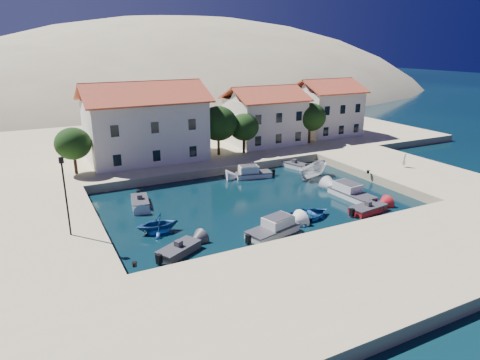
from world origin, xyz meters
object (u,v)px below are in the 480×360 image
at_px(boat_east, 313,177).
at_px(pedestrian, 404,160).
at_px(cabin_cruiser_south, 272,229).
at_px(rowboat_south, 307,218).
at_px(building_mid, 265,114).
at_px(building_left, 145,120).
at_px(building_right, 326,107).
at_px(cabin_cruiser_east, 352,193).
at_px(lamppost, 65,189).

xyz_separation_m(boat_east, pedestrian, (10.26, -4.09, 1.85)).
xyz_separation_m(cabin_cruiser_south, rowboat_south, (4.60, 1.53, -0.48)).
bearing_deg(building_mid, rowboat_south, -111.61).
height_order(building_left, cabin_cruiser_south, building_left).
bearing_deg(building_right, pedestrian, -100.48).
height_order(building_mid, building_right, building_right).
height_order(building_right, cabin_cruiser_south, building_right).
bearing_deg(cabin_cruiser_south, building_mid, 46.34).
xyz_separation_m(rowboat_south, pedestrian, (18.10, 5.77, 1.85)).
bearing_deg(boat_east, building_mid, -26.48).
bearing_deg(cabin_cruiser_south, pedestrian, 2.90).
height_order(building_left, cabin_cruiser_east, building_left).
bearing_deg(building_right, cabin_cruiser_south, -134.10).
bearing_deg(cabin_cruiser_east, pedestrian, -76.03).
bearing_deg(lamppost, building_left, 60.10).
distance_m(lamppost, cabin_cruiser_east, 27.38).
relative_size(building_mid, cabin_cruiser_south, 2.08).
distance_m(rowboat_south, cabin_cruiser_east, 7.70).
bearing_deg(pedestrian, cabin_cruiser_east, 2.38).
relative_size(building_left, building_right, 1.56).
distance_m(cabin_cruiser_south, cabin_cruiser_east, 12.54).
relative_size(lamppost, cabin_cruiser_east, 1.17).
xyz_separation_m(building_right, lamppost, (-41.50, -22.00, -0.72)).
relative_size(rowboat_south, pedestrian, 2.73).
distance_m(building_right, cabin_cruiser_east, 27.90).
distance_m(boat_east, pedestrian, 11.20).
distance_m(rowboat_south, pedestrian, 19.09).
bearing_deg(building_left, boat_east, -40.80).
bearing_deg(cabin_cruiser_east, building_left, 32.65).
distance_m(building_right, rowboat_south, 34.14).
height_order(building_left, building_mid, building_left).
bearing_deg(building_mid, cabin_cruiser_east, -96.35).
relative_size(cabin_cruiser_south, pedestrian, 2.96).
bearing_deg(boat_east, building_left, 30.20).
xyz_separation_m(rowboat_south, boat_east, (7.84, 9.86, 0.00)).
xyz_separation_m(building_left, building_right, (30.00, 2.00, -0.46)).
bearing_deg(lamppost, building_mid, 35.45).
relative_size(building_right, lamppost, 1.52).
bearing_deg(building_mid, building_right, 4.76).
bearing_deg(rowboat_south, boat_east, -40.77).
bearing_deg(pedestrian, lamppost, -11.87).
distance_m(lamppost, pedestrian, 37.98).
bearing_deg(building_right, building_left, -176.19).
relative_size(cabin_cruiser_east, boat_east, 1.08).
xyz_separation_m(lamppost, boat_east, (27.55, 6.15, -4.75)).
height_order(rowboat_south, boat_east, boat_east).
relative_size(building_left, pedestrian, 8.61).
relative_size(cabin_cruiser_east, pedestrian, 3.11).
relative_size(building_mid, pedestrian, 6.15).
height_order(building_left, boat_east, building_left).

